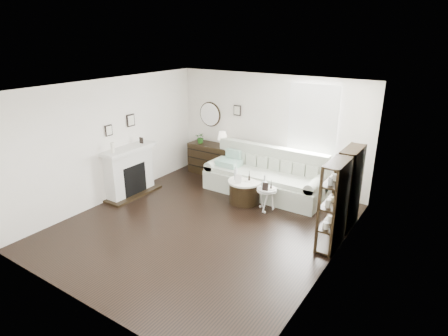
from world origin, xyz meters
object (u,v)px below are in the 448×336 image
Objects in this scene: pedestal_table at (267,190)px; sofa at (265,179)px; dresser at (212,159)px; drum_table at (245,191)px.

sofa is at bearing 119.96° from pedestal_table.
drum_table is (1.66, -1.07, -0.15)m from dresser.
drum_table is 1.47× the size of pedestal_table.
sofa is 0.91m from pedestal_table.
sofa reaches higher than dresser.
dresser is 1.65× the size of drum_table.
sofa is 3.76× the size of drum_table.
dresser is at bearing 152.61° from pedestal_table.
sofa is 2.28× the size of dresser.
drum_table is (-0.15, -0.69, -0.10)m from sofa.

